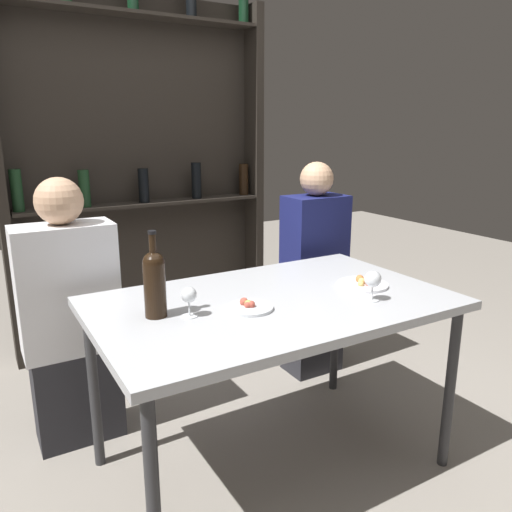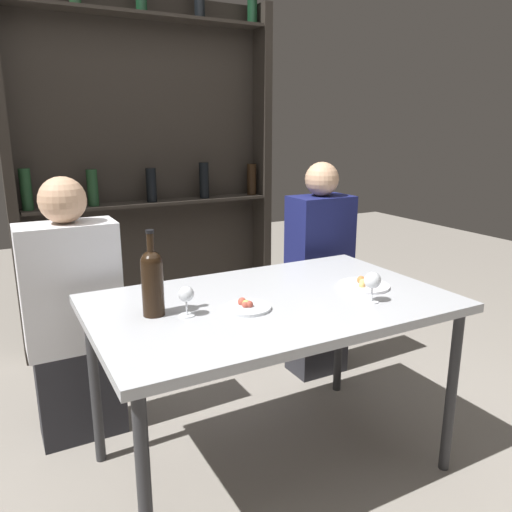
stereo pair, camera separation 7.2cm
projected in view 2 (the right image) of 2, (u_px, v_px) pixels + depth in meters
ground_plane at (270, 463)px, 2.21m from camera, size 10.00×10.00×0.00m
dining_table at (271, 313)px, 2.03m from camera, size 1.43×0.89×0.77m
wine_rack_wall at (147, 165)px, 3.34m from camera, size 1.76×0.21×2.37m
wine_bottle at (152, 280)px, 1.81m from camera, size 0.08×0.08×0.32m
wine_glass_0 at (372, 281)px, 1.97m from camera, size 0.07×0.07×0.12m
wine_glass_1 at (186, 295)px, 1.82m from camera, size 0.06×0.06×0.11m
food_plate_0 at (364, 285)px, 2.16m from camera, size 0.22×0.22×0.04m
food_plate_1 at (247, 307)px, 1.90m from camera, size 0.18×0.18×0.04m
seated_person_left at (74, 320)px, 2.30m from camera, size 0.43×0.22×1.24m
seated_person_right at (319, 276)px, 2.92m from camera, size 0.35×0.22×1.26m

